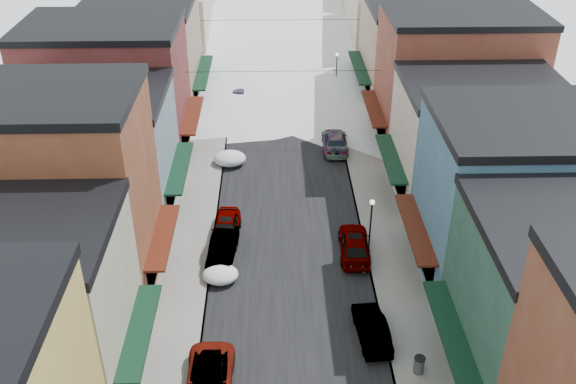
{
  "coord_description": "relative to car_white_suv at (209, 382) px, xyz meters",
  "views": [
    {
      "loc": [
        -0.96,
        -10.98,
        25.14
      ],
      "look_at": [
        0.0,
        25.82,
        2.96
      ],
      "focal_mm": 40.0,
      "sensor_mm": 36.0,
      "label": 1
    }
  ],
  "objects": [
    {
      "name": "road",
      "position": [
        4.3,
        48.54,
        -0.7
      ],
      "size": [
        10.0,
        160.0,
        0.01
      ],
      "primitive_type": "cube",
      "color": "black",
      "rests_on": "ground"
    },
    {
      "name": "sidewalk_left",
      "position": [
        -2.3,
        48.54,
        -0.63
      ],
      "size": [
        3.2,
        160.0,
        0.15
      ],
      "primitive_type": "cube",
      "color": "gray",
      "rests_on": "ground"
    },
    {
      "name": "sidewalk_right",
      "position": [
        10.9,
        48.54,
        -0.63
      ],
      "size": [
        3.2,
        160.0,
        0.15
      ],
      "primitive_type": "cube",
      "color": "gray",
      "rests_on": "ground"
    },
    {
      "name": "curb_left",
      "position": [
        -0.75,
        48.54,
        -0.63
      ],
      "size": [
        0.1,
        160.0,
        0.15
      ],
      "primitive_type": "cube",
      "color": "slate",
      "rests_on": "ground"
    },
    {
      "name": "curb_right",
      "position": [
        9.35,
        48.54,
        -0.63
      ],
      "size": [
        0.1,
        160.0,
        0.15
      ],
      "primitive_type": "cube",
      "color": "slate",
      "rests_on": "ground"
    },
    {
      "name": "bldg_l_cream",
      "position": [
        -8.89,
        1.04,
        4.05
      ],
      "size": [
        11.3,
        8.2,
        9.5
      ],
      "color": "#B7B193",
      "rests_on": "ground"
    },
    {
      "name": "bldg_l_brick_near",
      "position": [
        -9.39,
        9.04,
        5.55
      ],
      "size": [
        12.3,
        8.2,
        12.5
      ],
      "color": "brown",
      "rests_on": "ground"
    },
    {
      "name": "bldg_l_grayblue",
      "position": [
        -8.89,
        17.54,
        3.8
      ],
      "size": [
        11.3,
        9.2,
        9.0
      ],
      "color": "gray",
      "rests_on": "ground"
    },
    {
      "name": "bldg_l_brick_far",
      "position": [
        -9.89,
        26.54,
        4.8
      ],
      "size": [
        13.3,
        9.2,
        11.0
      ],
      "color": "maroon",
      "rests_on": "ground"
    },
    {
      "name": "bldg_l_tan",
      "position": [
        -8.89,
        36.54,
        4.3
      ],
      "size": [
        11.3,
        11.2,
        10.0
      ],
      "color": "#997B64",
      "rests_on": "ground"
    },
    {
      "name": "bldg_r_green",
      "position": [
        17.49,
        0.54,
        4.05
      ],
      "size": [
        11.3,
        9.2,
        9.5
      ],
      "color": "#224739",
      "rests_on": "ground"
    },
    {
      "name": "bldg_r_blue",
      "position": [
        17.49,
        9.54,
        4.55
      ],
      "size": [
        11.3,
        9.2,
        10.5
      ],
      "color": "#396481",
      "rests_on": "ground"
    },
    {
      "name": "bldg_r_cream",
      "position": [
        17.99,
        18.54,
        3.8
      ],
      "size": [
        12.3,
        9.2,
        9.0
      ],
      "color": "beige",
      "rests_on": "ground"
    },
    {
      "name": "bldg_r_brick_far",
      "position": [
        18.49,
        27.54,
        5.05
      ],
      "size": [
        13.3,
        9.2,
        11.5
      ],
      "color": "brown",
      "rests_on": "ground"
    },
    {
      "name": "bldg_r_tan",
      "position": [
        17.49,
        37.54,
        4.05
      ],
      "size": [
        11.3,
        11.2,
        9.5
      ],
      "color": "tan",
      "rests_on": "ground"
    },
    {
      "name": "overhead_cables",
      "position": [
        4.3,
        36.04,
        5.49
      ],
      "size": [
        16.4,
        15.04,
        0.04
      ],
      "color": "black",
      "rests_on": "ground"
    },
    {
      "name": "car_white_suv",
      "position": [
        0.0,
        0.0,
        0.0
      ],
      "size": [
        2.4,
        5.12,
        1.41
      ],
      "primitive_type": "imported",
      "rotation": [
        0.0,
        0.0,
        -0.01
      ],
      "color": "white",
      "rests_on": "ground"
    },
    {
      "name": "car_silver_sedan",
      "position": [
        0.06,
        13.42,
        0.06
      ],
      "size": [
        2.08,
        4.61,
        1.54
      ],
      "primitive_type": "imported",
      "rotation": [
        0.0,
        0.0,
        -0.06
      ],
      "color": "#A6A8AE",
      "rests_on": "ground"
    },
    {
      "name": "car_dark_hatch",
      "position": [
        0.0,
        11.14,
        0.03
      ],
      "size": [
        1.99,
        4.61,
        1.48
      ],
      "primitive_type": "imported",
      "rotation": [
        0.0,
        0.0,
        -0.1
      ],
      "color": "black",
      "rests_on": "ground"
    },
    {
      "name": "car_silver_wagon",
      "position": [
        0.0,
        36.29,
        -0.04
      ],
      "size": [
        2.25,
        4.72,
        1.33
      ],
      "primitive_type": "imported",
      "rotation": [
        0.0,
        0.0,
        -0.09
      ],
      "color": "#ABAEB4",
      "rests_on": "ground"
    },
    {
      "name": "car_green_sedan",
      "position": [
        8.6,
        3.59,
        -0.01
      ],
      "size": [
        1.83,
        4.35,
        1.4
      ],
      "primitive_type": "imported",
      "rotation": [
        0.0,
        0.0,
        3.22
      ],
      "color": "black",
      "rests_on": "ground"
    },
    {
      "name": "car_gray_suv",
      "position": [
        8.54,
        11.31,
        0.11
      ],
      "size": [
        2.14,
        4.88,
        1.63
      ],
      "primitive_type": "imported",
      "rotation": [
        0.0,
        0.0,
        3.1
      ],
      "color": "gray",
      "rests_on": "ground"
    },
    {
      "name": "car_black_sedan",
      "position": [
        8.6,
        26.32,
        0.04
      ],
      "size": [
        2.21,
        5.19,
        1.49
      ],
      "primitive_type": "imported",
      "rotation": [
        0.0,
        0.0,
        3.12
      ],
      "color": "black",
      "rests_on": "ground"
    },
    {
      "name": "car_lane_silver",
      "position": [
        2.4,
        48.36,
        0.14
      ],
      "size": [
        2.37,
        5.13,
        1.7
      ],
      "primitive_type": "imported",
      "rotation": [
        0.0,
        0.0,
        0.07
      ],
      "color": "gray",
      "rests_on": "ground"
    },
    {
      "name": "car_lane_white",
      "position": [
        6.41,
        53.54,
        0.01
      ],
      "size": [
        2.81,
        5.37,
        1.44
      ],
      "primitive_type": "imported",
      "rotation": [
        0.0,
        0.0,
        3.22
      ],
      "color": "white",
      "rests_on": "ground"
    },
    {
      "name": "trash_can",
      "position": [
        10.67,
        0.89,
        -0.05
      ],
      "size": [
        0.58,
        0.58,
        0.99
      ],
      "color": "#515356",
      "rests_on": "sidewalk_right"
    },
    {
      "name": "streetlamp_near",
      "position": [
        9.5,
        11.39,
        1.93
      ],
      "size": [
        0.33,
        0.33,
        3.94
      ],
      "color": "black",
      "rests_on": "sidewalk_right"
    },
    {
      "name": "streetlamp_far",
      "position": [
        9.88,
        39.52,
        1.87
      ],
      "size": [
        0.32,
        0.32,
        3.84
      ],
      "color": "black",
      "rests_on": "sidewalk_right"
    },
    {
      "name": "snow_pile_mid",
      "position": [
        0.02,
        8.88,
        -0.26
      ],
      "size": [
        2.21,
        2.56,
        0.93
      ],
      "color": "white",
      "rests_on": "ground"
    },
    {
      "name": "snow_pile_far",
      "position": [
        -0.18,
        23.89,
        -0.17
      ],
      "size": [
        2.63,
        2.82,
        1.11
      ],
      "color": "white",
      "rests_on": "ground"
    }
  ]
}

